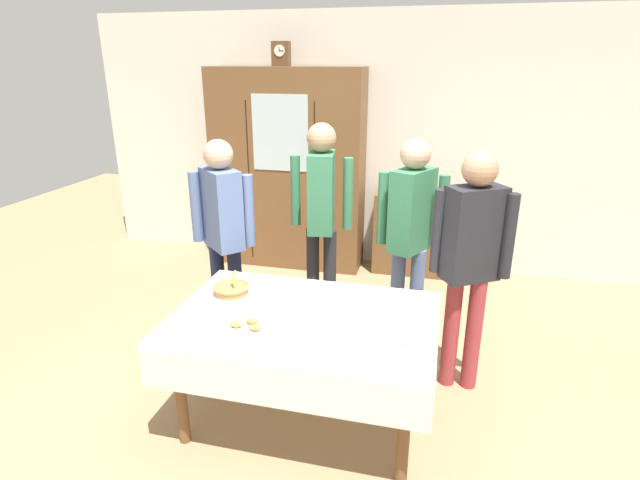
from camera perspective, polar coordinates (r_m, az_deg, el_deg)
The scene contains 19 objects.
ground_plane at distance 3.64m, azimuth -0.80°, elevation -17.47°, with size 12.00×12.00×0.00m, color #997A56.
back_wall at distance 5.57m, azimuth 6.20°, elevation 10.85°, with size 6.40×0.10×2.70m, color silver.
dining_table at distance 3.10m, azimuth -1.98°, elevation -10.52°, with size 1.59×1.07×0.74m.
wall_cabinet at distance 5.53m, azimuth -3.70°, elevation 7.94°, with size 1.65×0.46×2.14m.
mantel_clock at distance 5.42m, azimuth -4.45°, elevation 20.37°, with size 0.18×0.11×0.24m.
bookshelf_low at distance 5.50m, azimuth 12.10°, elevation 0.61°, with size 1.13×0.35×0.88m.
book_stack at distance 5.36m, azimuth 12.47°, elevation 5.63°, with size 0.16×0.20×0.11m.
tea_cup_far_left at distance 2.79m, azimuth 10.29°, elevation -11.56°, with size 0.13×0.13×0.06m.
tea_cup_far_right at distance 2.72m, azimuth 2.06°, elevation -12.10°, with size 0.13×0.13×0.06m.
tea_cup_back_edge at distance 3.11m, azimuth 3.61°, elevation -7.76°, with size 0.13×0.13×0.06m.
tea_cup_mid_left at distance 3.10m, azimuth -4.20°, elevation -7.83°, with size 0.13×0.13×0.06m.
bread_basket at distance 3.39m, azimuth -10.05°, elevation -5.48°, with size 0.24×0.24×0.16m.
pastry_plate at distance 2.95m, azimuth -8.37°, elevation -9.84°, with size 0.28×0.28×0.05m.
spoon_mid_right at distance 2.97m, azimuth 1.30°, elevation -9.62°, with size 0.12×0.02×0.01m.
spoon_front_edge at distance 2.97m, azimuth 6.89°, elevation -9.83°, with size 0.12×0.02×0.01m.
person_behind_table_right at distance 4.13m, azimuth 0.16°, elevation 3.90°, with size 0.52×0.39×1.75m.
person_beside_shelf at distance 3.95m, azimuth -10.98°, elevation 1.86°, with size 0.52×0.39×1.66m.
person_by_cabinet at distance 3.86m, azimuth 10.31°, elevation 1.67°, with size 0.52×0.41×1.68m.
person_near_right_end at distance 3.43m, azimuth 16.80°, elevation -1.18°, with size 0.52×0.36×1.68m.
Camera 1 is at (0.75, -2.80, 2.21)m, focal length 28.14 mm.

